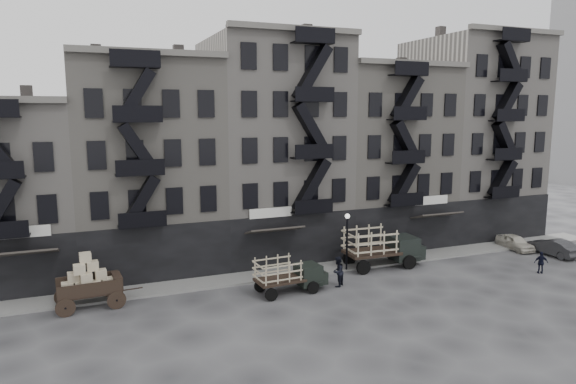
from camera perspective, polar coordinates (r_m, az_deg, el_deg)
name	(u,v)px	position (r m, az deg, el deg)	size (l,w,h in m)	color
ground	(325,288)	(34.44, 4.13, -10.59)	(140.00, 140.00, 0.00)	#38383A
sidewalk	(302,271)	(37.64, 1.60, -8.72)	(55.00, 2.50, 0.15)	slate
building_midwest	(146,166)	(39.38, -15.49, 2.80)	(10.00, 11.35, 16.20)	gray
building_center	(273,149)	(41.60, -1.70, 4.82)	(10.00, 11.35, 18.20)	gray
building_mideast	(379,157)	(46.09, 10.08, 3.85)	(10.00, 11.35, 16.20)	gray
building_east	(470,138)	(51.97, 19.57, 5.70)	(10.00, 11.35, 19.20)	gray
lamp_post	(347,234)	(37.19, 6.58, -4.67)	(0.36, 0.36, 4.28)	black
wagon	(87,277)	(32.78, -21.47, -8.80)	(4.00, 2.35, 3.27)	black
stake_truck_west	(289,272)	(33.15, 0.12, -8.92)	(4.78, 2.20, 2.34)	black
stake_truck_east	(382,244)	(38.90, 10.41, -5.74)	(6.16, 2.75, 3.04)	black
car_east	(515,242)	(47.29, 23.91, -5.12)	(1.47, 3.65, 1.24)	beige
car_far	(553,247)	(46.72, 27.38, -5.46)	(1.44, 4.13, 1.36)	#28292B
pedestrian_mid	(338,272)	(34.50, 5.55, -8.79)	(0.99, 0.77, 2.03)	black
policeman	(541,263)	(41.24, 26.31, -7.04)	(0.94, 0.39, 1.60)	black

